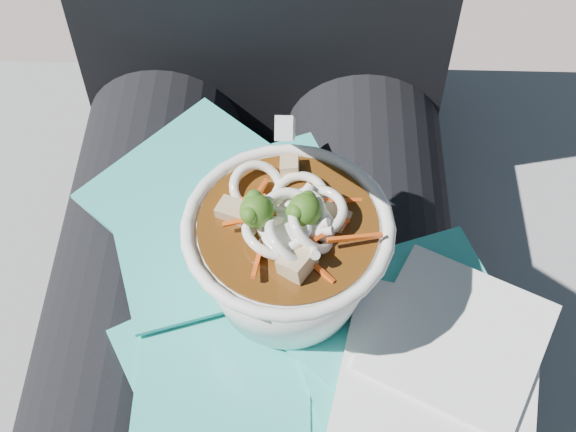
{
  "coord_description": "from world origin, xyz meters",
  "views": [
    {
      "loc": [
        0.04,
        -0.31,
        1.11
      ],
      "look_at": [
        0.03,
        -0.01,
        0.69
      ],
      "focal_mm": 50.0,
      "sensor_mm": 36.0,
      "label": 1
    }
  ],
  "objects_px": {
    "stone_ledge": "(267,338)",
    "udon_bowl": "(288,248)",
    "person_body": "(256,223)",
    "plastic_bag": "(275,298)",
    "lap": "(252,333)"
  },
  "relations": [
    {
      "from": "plastic_bag",
      "to": "person_body",
      "type": "bearing_deg",
      "value": 101.38
    },
    {
      "from": "plastic_bag",
      "to": "stone_ledge",
      "type": "bearing_deg",
      "value": 97.44
    },
    {
      "from": "stone_ledge",
      "to": "plastic_bag",
      "type": "distance_m",
      "value": 0.41
    },
    {
      "from": "lap",
      "to": "udon_bowl",
      "type": "relative_size",
      "value": 2.59
    },
    {
      "from": "lap",
      "to": "udon_bowl",
      "type": "bearing_deg",
      "value": -15.54
    },
    {
      "from": "lap",
      "to": "person_body",
      "type": "relative_size",
      "value": 0.49
    },
    {
      "from": "person_body",
      "to": "plastic_bag",
      "type": "distance_m",
      "value": 0.12
    },
    {
      "from": "stone_ledge",
      "to": "udon_bowl",
      "type": "relative_size",
      "value": 5.39
    },
    {
      "from": "stone_ledge",
      "to": "udon_bowl",
      "type": "distance_m",
      "value": 0.46
    },
    {
      "from": "person_body",
      "to": "udon_bowl",
      "type": "height_order",
      "value": "person_body"
    },
    {
      "from": "stone_ledge",
      "to": "lap",
      "type": "distance_m",
      "value": 0.33
    },
    {
      "from": "stone_ledge",
      "to": "plastic_bag",
      "type": "bearing_deg",
      "value": -82.56
    },
    {
      "from": "plastic_bag",
      "to": "udon_bowl",
      "type": "distance_m",
      "value": 0.06
    },
    {
      "from": "stone_ledge",
      "to": "udon_bowl",
      "type": "xyz_separation_m",
      "value": [
        0.03,
        -0.16,
        0.43
      ]
    },
    {
      "from": "lap",
      "to": "person_body",
      "type": "xyz_separation_m",
      "value": [
        -0.0,
        0.09,
        0.03
      ]
    }
  ]
}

